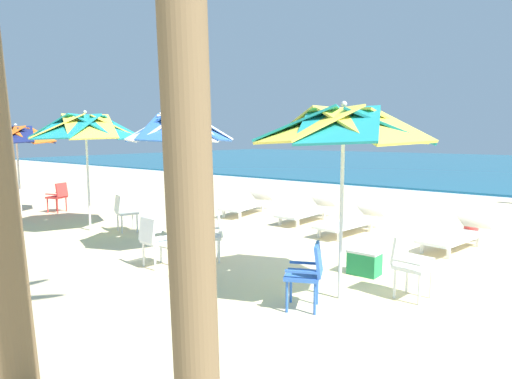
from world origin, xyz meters
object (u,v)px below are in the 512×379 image
(plastic_chair_1, at_px, (308,272))
(sun_lounger_0, at_px, (456,234))
(plastic_chair_0, at_px, (409,262))
(sun_lounger_3, at_px, (247,204))
(plastic_chair_4, at_px, (212,234))
(beach_umbrella_2, at_px, (86,128))
(plastic_chair_2, at_px, (154,239))
(plastic_chair_5, at_px, (124,211))
(plastic_chair_3, at_px, (187,221))
(beach_umbrella_1, at_px, (179,130))
(beach_ball, at_px, (471,229))
(sun_lounger_1, at_px, (351,221))
(plastic_chair_7, at_px, (58,195))
(sun_lounger_2, at_px, (307,211))
(beach_umbrella_0, at_px, (343,127))
(cooler_box, at_px, (364,262))
(beach_umbrella_3, at_px, (16,136))

(plastic_chair_1, height_order, sun_lounger_0, plastic_chair_1)
(plastic_chair_0, bearing_deg, sun_lounger_3, 148.42)
(plastic_chair_4, xyz_separation_m, beach_umbrella_2, (-4.04, 0.04, 1.90))
(plastic_chair_2, bearing_deg, plastic_chair_5, 154.15)
(plastic_chair_3, distance_m, plastic_chair_4, 1.31)
(beach_umbrella_1, xyz_separation_m, beach_ball, (4.01, 4.98, -2.18))
(plastic_chair_2, distance_m, sun_lounger_1, 4.70)
(sun_lounger_0, bearing_deg, beach_umbrella_1, -138.54)
(plastic_chair_7, xyz_separation_m, sun_lounger_3, (4.46, 3.22, -0.22))
(sun_lounger_2, height_order, beach_ball, sun_lounger_2)
(beach_umbrella_2, bearing_deg, plastic_chair_2, -14.68)
(beach_umbrella_1, relative_size, sun_lounger_3, 1.23)
(beach_umbrella_0, bearing_deg, beach_ball, 84.96)
(plastic_chair_7, distance_m, sun_lounger_3, 5.51)
(sun_lounger_0, height_order, cooler_box, sun_lounger_0)
(cooler_box, bearing_deg, beach_umbrella_0, -80.79)
(beach_umbrella_3, bearing_deg, beach_umbrella_0, -0.78)
(sun_lounger_0, bearing_deg, sun_lounger_1, -178.40)
(beach_umbrella_0, xyz_separation_m, plastic_chair_0, (0.72, 0.64, -1.84))
(plastic_chair_2, distance_m, plastic_chair_5, 3.10)
(plastic_chair_7, distance_m, sun_lounger_1, 8.40)
(plastic_chair_5, bearing_deg, plastic_chair_1, -12.48)
(sun_lounger_1, bearing_deg, sun_lounger_2, 158.99)
(cooler_box, distance_m, beach_ball, 4.14)
(beach_umbrella_2, distance_m, cooler_box, 6.93)
(beach_umbrella_0, relative_size, beach_umbrella_2, 0.96)
(sun_lounger_1, distance_m, sun_lounger_3, 3.51)
(plastic_chair_3, bearing_deg, plastic_chair_7, 176.81)
(plastic_chair_1, height_order, sun_lounger_2, plastic_chair_1)
(plastic_chair_0, xyz_separation_m, plastic_chair_1, (-0.86, -1.23, 0.00))
(plastic_chair_2, xyz_separation_m, beach_umbrella_3, (-6.84, 0.80, 1.72))
(plastic_chair_0, relative_size, sun_lounger_3, 0.39)
(plastic_chair_0, relative_size, plastic_chair_1, 1.00)
(plastic_chair_2, relative_size, sun_lounger_3, 0.39)
(beach_umbrella_1, bearing_deg, sun_lounger_2, 86.40)
(plastic_chair_2, distance_m, beach_umbrella_2, 4.13)
(plastic_chair_2, distance_m, cooler_box, 3.51)
(plastic_chair_0, bearing_deg, plastic_chair_3, 178.72)
(sun_lounger_2, relative_size, beach_ball, 6.94)
(plastic_chair_7, bearing_deg, plastic_chair_1, -9.87)
(beach_umbrella_0, height_order, beach_umbrella_1, beach_umbrella_1)
(plastic_chair_0, distance_m, sun_lounger_0, 3.25)
(plastic_chair_2, distance_m, sun_lounger_2, 5.07)
(plastic_chair_2, xyz_separation_m, sun_lounger_3, (-2.07, 4.95, -0.22))
(plastic_chair_0, relative_size, cooler_box, 1.73)
(plastic_chair_1, bearing_deg, plastic_chair_5, 167.52)
(plastic_chair_7, height_order, sun_lounger_0, plastic_chair_7)
(beach_umbrella_0, xyz_separation_m, sun_lounger_3, (-5.22, 4.29, -2.06))
(beach_umbrella_1, height_order, sun_lounger_3, beach_umbrella_1)
(plastic_chair_4, height_order, beach_umbrella_2, beach_umbrella_2)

